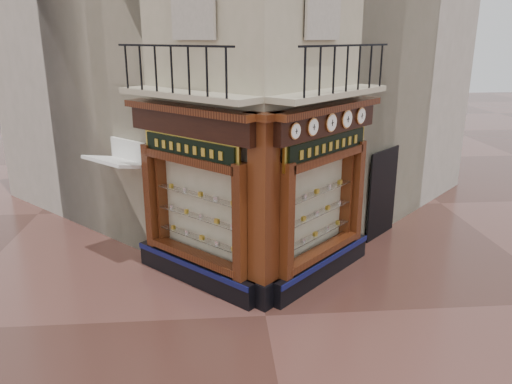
{
  "coord_description": "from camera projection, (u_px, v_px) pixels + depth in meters",
  "views": [
    {
      "loc": [
        -0.9,
        -8.7,
        5.3
      ],
      "look_at": [
        -0.03,
        2.0,
        1.97
      ],
      "focal_mm": 35.0,
      "sensor_mm": 36.0,
      "label": 1
    }
  ],
  "objects": [
    {
      "name": "shopfront_left",
      "position": [
        194.0,
        199.0,
        10.72
      ],
      "size": [
        2.86,
        2.86,
        3.98
      ],
      "rotation": [
        0.0,
        0.0,
        2.36
      ],
      "color": "black",
      "rests_on": "ground"
    },
    {
      "name": "clock_c",
      "position": [
        331.0,
        123.0,
        10.26
      ],
      "size": [
        0.31,
        0.31,
        0.39
      ],
      "rotation": [
        0.0,
        0.0,
        0.79
      ],
      "color": "#D48E46",
      "rests_on": "ground"
    },
    {
      "name": "clock_d",
      "position": [
        347.0,
        119.0,
        10.72
      ],
      "size": [
        0.32,
        0.32,
        0.41
      ],
      "rotation": [
        0.0,
        0.0,
        0.79
      ],
      "color": "#D48E46",
      "rests_on": "ground"
    },
    {
      "name": "ground",
      "position": [
        266.0,
        316.0,
        9.92
      ],
      "size": [
        80.0,
        80.0,
        0.0
      ],
      "primitive_type": "plane",
      "color": "#43261F",
      "rests_on": "ground"
    },
    {
      "name": "neighbour_left",
      "position": [
        165.0,
        31.0,
        16.31
      ],
      "size": [
        11.31,
        11.31,
        11.0
      ],
      "primitive_type": "cube",
      "rotation": [
        0.0,
        0.0,
        0.79
      ],
      "color": "beige",
      "rests_on": "ground"
    },
    {
      "name": "clock_b",
      "position": [
        313.0,
        127.0,
        9.78
      ],
      "size": [
        0.29,
        0.29,
        0.36
      ],
      "rotation": [
        0.0,
        0.0,
        0.79
      ],
      "color": "#D48E46",
      "rests_on": "ground"
    },
    {
      "name": "corner_pilaster",
      "position": [
        264.0,
        215.0,
        9.82
      ],
      "size": [
        0.85,
        0.85,
        3.98
      ],
      "rotation": [
        0.0,
        0.0,
        0.79
      ],
      "color": "black",
      "rests_on": "ground"
    },
    {
      "name": "awning",
      "position": [
        124.0,
        257.0,
        12.6
      ],
      "size": [
        1.74,
        1.74,
        0.27
      ],
      "primitive_type": null,
      "rotation": [
        0.21,
        0.0,
        2.36
      ],
      "color": "white",
      "rests_on": "ground"
    },
    {
      "name": "neighbour_right",
      "position": [
        314.0,
        31.0,
        16.69
      ],
      "size": [
        11.31,
        11.31,
        11.0
      ],
      "primitive_type": "cube",
      "rotation": [
        0.0,
        0.0,
        0.79
      ],
      "color": "beige",
      "rests_on": "ground"
    },
    {
      "name": "clock_a",
      "position": [
        295.0,
        131.0,
        9.35
      ],
      "size": [
        0.26,
        0.26,
        0.32
      ],
      "rotation": [
        0.0,
        0.0,
        0.79
      ],
      "color": "#D48E46",
      "rests_on": "ground"
    },
    {
      "name": "signboard_right",
      "position": [
        328.0,
        146.0,
        10.55
      ],
      "size": [
        2.2,
        2.2,
        0.59
      ],
      "rotation": [
        0.0,
        0.0,
        0.79
      ],
      "color": "gold",
      "rests_on": "ground"
    },
    {
      "name": "main_building",
      "position": [
        245.0,
        11.0,
        14.0
      ],
      "size": [
        11.31,
        11.31,
        12.0
      ],
      "primitive_type": "cube",
      "rotation": [
        0.0,
        0.0,
        0.79
      ],
      "color": "#BEB094",
      "rests_on": "ground"
    },
    {
      "name": "signboard_left",
      "position": [
        189.0,
        148.0,
        10.33
      ],
      "size": [
        2.04,
        2.04,
        0.55
      ],
      "rotation": [
        0.0,
        0.0,
        2.36
      ],
      "color": "gold",
      "rests_on": "ground"
    },
    {
      "name": "balcony",
      "position": [
        259.0,
        93.0,
        10.08
      ],
      "size": [
        5.94,
        2.97,
        1.03
      ],
      "color": "#BEB094",
      "rests_on": "ground"
    },
    {
      "name": "shopfront_right",
      "position": [
        323.0,
        196.0,
        10.94
      ],
      "size": [
        2.86,
        2.86,
        3.98
      ],
      "rotation": [
        0.0,
        0.0,
        0.79
      ],
      "color": "black",
      "rests_on": "ground"
    },
    {
      "name": "clock_e",
      "position": [
        361.0,
        116.0,
        11.16
      ],
      "size": [
        0.3,
        0.3,
        0.38
      ],
      "rotation": [
        0.0,
        0.0,
        0.79
      ],
      "color": "#D48E46",
      "rests_on": "ground"
    }
  ]
}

